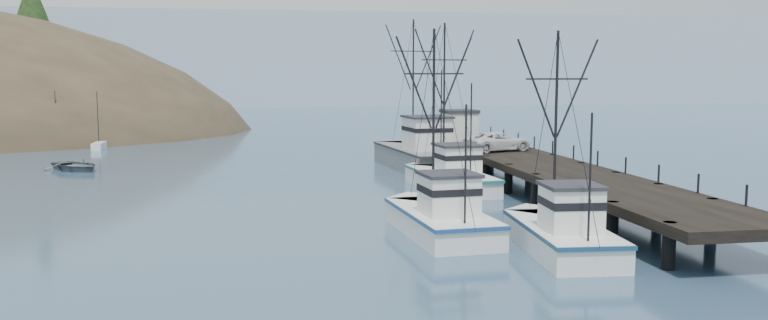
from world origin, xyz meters
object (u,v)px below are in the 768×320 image
(pickup_truck, at_px, (498,141))
(trawler_far, at_px, (449,177))
(motorboat, at_px, (76,170))
(work_vessel, at_px, (418,154))
(trawler_mid, at_px, (439,217))
(trawler_near, at_px, (560,233))
(pier, at_px, (545,168))
(pier_shed, at_px, (459,125))

(pickup_truck, bearing_deg, trawler_far, 118.18)
(pickup_truck, bearing_deg, motorboat, 57.02)
(work_vessel, distance_m, motorboat, 28.82)
(trawler_mid, bearing_deg, trawler_near, -45.16)
(pier, height_order, pickup_truck, pickup_truck)
(work_vessel, xyz_separation_m, motorboat, (-28.56, 3.64, -1.23))
(trawler_near, relative_size, work_vessel, 0.66)
(trawler_near, xyz_separation_m, motorboat, (-28.58, 33.81, -0.82))
(motorboat, bearing_deg, pier, -69.73)
(trawler_far, bearing_deg, pier, -24.85)
(trawler_near, distance_m, motorboat, 44.28)
(trawler_far, height_order, pickup_truck, trawler_far)
(trawler_near, bearing_deg, trawler_far, 90.93)
(trawler_mid, distance_m, pier_shed, 31.03)
(trawler_far, xyz_separation_m, pickup_truck, (5.39, 5.49, 1.93))
(motorboat, bearing_deg, trawler_near, -92.22)
(pier, relative_size, pickup_truck, 8.10)
(trawler_near, relative_size, pickup_truck, 1.91)
(trawler_mid, relative_size, motorboat, 1.98)
(trawler_near, xyz_separation_m, trawler_mid, (-4.55, 4.57, -0.00))
(pier_shed, relative_size, pickup_truck, 0.59)
(trawler_near, distance_m, trawler_far, 18.90)
(trawler_mid, distance_m, trawler_far, 14.94)
(work_vessel, xyz_separation_m, pickup_truck, (5.11, -5.78, 1.53))
(pier, bearing_deg, trawler_far, 155.15)
(trawler_mid, distance_m, pickup_truck, 22.12)
(pier, relative_size, work_vessel, 2.82)
(work_vessel, xyz_separation_m, pier_shed, (4.63, 3.93, 2.19))
(trawler_far, relative_size, work_vessel, 0.76)
(trawler_near, height_order, trawler_mid, trawler_mid)
(trawler_far, bearing_deg, pickup_truck, 45.54)
(pickup_truck, relative_size, motorboat, 1.00)
(trawler_far, relative_size, pickup_truck, 2.20)
(pier, xyz_separation_m, trawler_near, (-5.73, -16.11, -0.87))
(pier, height_order, trawler_mid, trawler_mid)
(trawler_near, distance_m, pier_shed, 34.51)
(trawler_near, xyz_separation_m, work_vessel, (-0.03, 30.17, 0.41))
(trawler_near, bearing_deg, work_vessel, 90.05)
(pickup_truck, bearing_deg, pier, 167.08)
(pier_shed, bearing_deg, pickup_truck, -87.17)
(pier_shed, relative_size, motorboat, 0.59)
(motorboat, bearing_deg, trawler_mid, -93.01)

